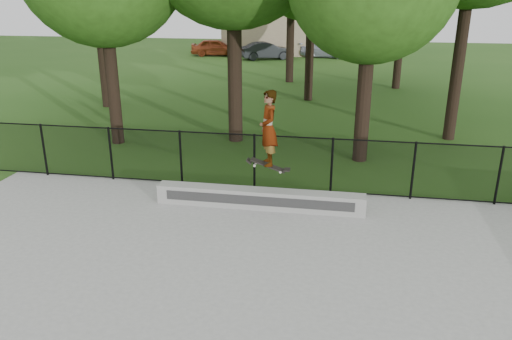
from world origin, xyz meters
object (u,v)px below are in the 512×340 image
object	(u,v)px
car_c	(325,50)
skater_airborne	(268,130)
car_a	(216,47)
grind_ledge	(259,199)
car_b	(267,51)

from	to	relation	value
car_c	skater_airborne	distance (m)	30.61
car_a	skater_airborne	distance (m)	31.44
grind_ledge	car_a	bearing A→B (deg)	106.24
car_c	car_b	bearing A→B (deg)	126.72
car_a	car_b	distance (m)	4.77
car_b	skater_airborne	world-z (taller)	skater_airborne
car_c	grind_ledge	bearing A→B (deg)	-168.76
car_a	car_b	bearing A→B (deg)	-117.46
grind_ledge	car_a	size ratio (longest dim) A/B	1.25
car_b	skater_airborne	size ratio (longest dim) A/B	1.90
grind_ledge	car_c	xyz separation A→B (m)	(0.24, 30.38, 0.29)
car_b	car_c	size ratio (longest dim) A/B	0.99
grind_ledge	car_c	size ratio (longest dim) A/B	1.35
car_a	car_c	world-z (taller)	car_a
grind_ledge	car_b	xyz separation A→B (m)	(-4.23, 28.29, 0.37)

